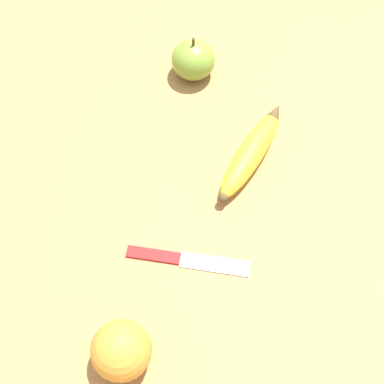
% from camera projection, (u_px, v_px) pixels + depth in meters
% --- Properties ---
extents(ground_plane, '(3.00, 3.00, 0.00)m').
position_uv_depth(ground_plane, '(185.00, 145.00, 0.81)').
color(ground_plane, '#A87A47').
extents(banana, '(0.12, 0.18, 0.04)m').
position_uv_depth(banana, '(251.00, 152.00, 0.78)').
color(banana, yellow).
rests_on(banana, ground_plane).
extents(orange, '(0.07, 0.07, 0.07)m').
position_uv_depth(orange, '(121.00, 350.00, 0.62)').
color(orange, orange).
rests_on(orange, ground_plane).
extents(apple, '(0.07, 0.07, 0.08)m').
position_uv_depth(apple, '(193.00, 60.00, 0.85)').
color(apple, olive).
rests_on(apple, ground_plane).
extents(paring_knife, '(0.12, 0.14, 0.01)m').
position_uv_depth(paring_knife, '(183.00, 259.00, 0.71)').
color(paring_knife, silver).
rests_on(paring_knife, ground_plane).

